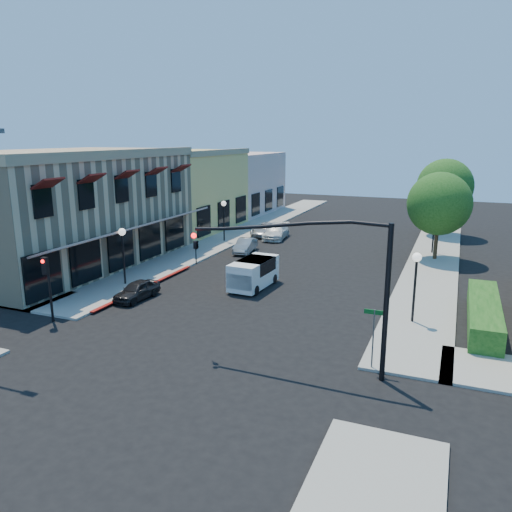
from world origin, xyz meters
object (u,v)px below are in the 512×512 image
at_px(street_name_sign, 374,329).
at_px(parked_car_d, 266,229).
at_px(lamppost_left_far, 224,211).
at_px(parked_car_a, 137,290).
at_px(secondary_signal, 47,277).
at_px(street_tree_b, 445,186).
at_px(white_van, 253,272).
at_px(parked_car_b, 245,246).
at_px(signal_mast_arm, 330,270).
at_px(lamppost_left_near, 123,242).
at_px(lamppost_right_far, 435,219).
at_px(parked_car_c, 276,232).
at_px(street_tree_a, 439,204).
at_px(lamppost_right_near, 416,270).

xyz_separation_m(street_name_sign, parked_car_d, (-13.70, 23.80, -1.13)).
distance_m(lamppost_left_far, parked_car_a, 16.31).
bearing_deg(secondary_signal, lamppost_left_far, 91.39).
distance_m(street_name_sign, lamppost_left_far, 25.48).
relative_size(street_tree_b, white_van, 1.76).
bearing_deg(parked_car_b, street_name_sign, -60.09).
bearing_deg(parked_car_a, signal_mast_arm, -17.32).
bearing_deg(white_van, lamppost_left_near, -161.20).
bearing_deg(lamppost_left_far, lamppost_right_far, 6.71).
relative_size(lamppost_left_far, white_van, 0.90).
height_order(lamppost_left_near, parked_car_c, lamppost_left_near).
bearing_deg(lamppost_left_far, parked_car_c, 39.04).
bearing_deg(lamppost_left_far, lamppost_left_near, -90.00).
bearing_deg(lamppost_left_near, signal_mast_arm, -24.37).
xyz_separation_m(lamppost_left_far, parked_car_b, (3.30, -3.00, -2.18)).
bearing_deg(parked_car_b, lamppost_left_near, -113.88).
xyz_separation_m(signal_mast_arm, parked_car_b, (-11.06, 17.50, -3.54)).
xyz_separation_m(street_tree_b, white_van, (-9.80, -21.45, -3.55)).
distance_m(street_tree_a, signal_mast_arm, 20.71).
xyz_separation_m(street_tree_b, secondary_signal, (-16.80, -30.59, -2.23)).
bearing_deg(street_name_sign, lamppost_right_near, 80.22).
xyz_separation_m(lamppost_right_near, parked_car_b, (-13.70, 11.00, -2.18)).
xyz_separation_m(lamppost_left_near, parked_car_d, (2.30, 18.00, -2.16)).
height_order(street_tree_a, signal_mast_arm, street_tree_a).
bearing_deg(street_tree_a, street_tree_b, 90.00).
bearing_deg(lamppost_right_far, secondary_signal, -126.14).
bearing_deg(parked_car_d, lamppost_right_near, -52.68).
xyz_separation_m(parked_car_a, parked_car_d, (0.00, 20.00, 0.04)).
distance_m(street_tree_a, lamppost_right_far, 2.49).
distance_m(lamppost_right_far, parked_car_b, 14.75).
bearing_deg(lamppost_right_near, lamppost_left_near, 180.00).
relative_size(street_name_sign, lamppost_left_near, 0.70).
xyz_separation_m(street_tree_a, parked_car_c, (-13.60, 3.00, -3.57)).
height_order(street_tree_a, parked_car_d, street_tree_a).
relative_size(street_tree_a, parked_car_b, 1.93).
distance_m(street_name_sign, lamppost_left_near, 17.05).
relative_size(lamppost_right_far, parked_car_b, 1.07).
bearing_deg(signal_mast_arm, parked_car_c, 114.39).
bearing_deg(parked_car_d, signal_mast_arm, -65.72).
distance_m(signal_mast_arm, parked_car_d, 27.54).
relative_size(lamppost_right_far, parked_car_d, 0.87).
xyz_separation_m(signal_mast_arm, lamppost_left_far, (-14.36, 20.50, -1.35)).
distance_m(lamppost_right_near, white_van, 9.99).
distance_m(secondary_signal, lamppost_left_far, 20.60).
distance_m(lamppost_left_far, lamppost_right_far, 17.12).
relative_size(secondary_signal, parked_car_a, 1.07).
xyz_separation_m(signal_mast_arm, parked_car_c, (-10.66, 23.50, -3.46)).
height_order(street_tree_a, street_tree_b, street_tree_b).
bearing_deg(signal_mast_arm, street_name_sign, 23.20).
xyz_separation_m(white_van, parked_car_d, (-5.20, 15.45, -0.43)).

